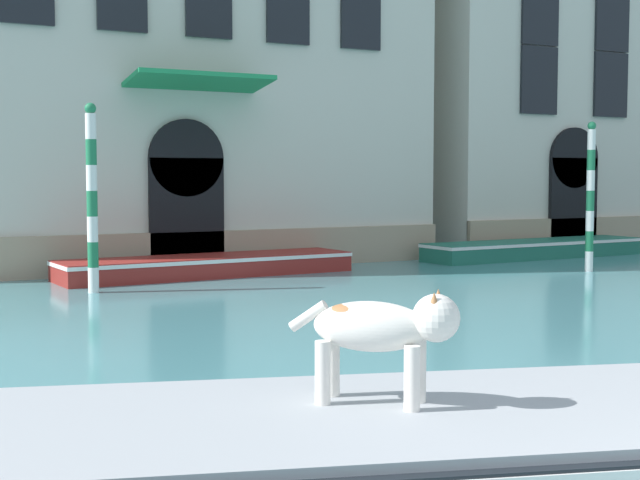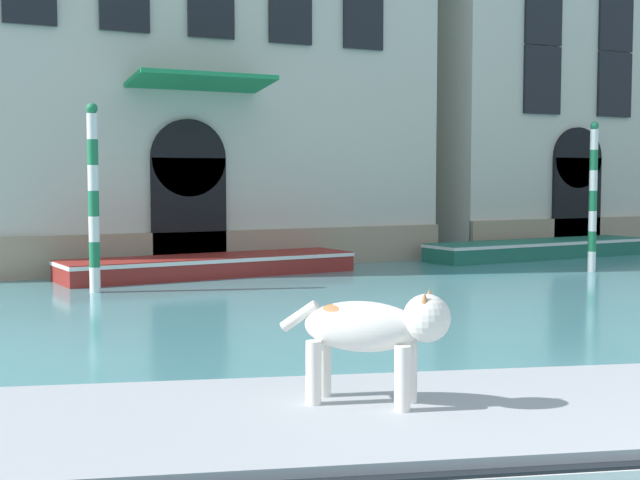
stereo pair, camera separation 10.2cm
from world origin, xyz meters
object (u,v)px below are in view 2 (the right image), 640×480
object	(u,v)px
boat_moored_near_palazzo	(210,265)
boat_moored_far	(538,249)
mooring_pole_1	(593,196)
mooring_pole_0	(94,197)
dog_on_deck	(374,329)
boat_foreground	(224,469)

from	to	relation	value
boat_moored_near_palazzo	boat_moored_far	size ratio (longest dim) A/B	0.98
boat_moored_far	mooring_pole_1	distance (m)	3.77
boat_moored_far	mooring_pole_0	world-z (taller)	mooring_pole_0
dog_on_deck	mooring_pole_0	world-z (taller)	mooring_pole_0
dog_on_deck	boat_moored_near_palazzo	world-z (taller)	dog_on_deck
mooring_pole_0	mooring_pole_1	xyz separation A→B (m)	(11.06, -1.50, -0.06)
boat_foreground	boat_moored_far	bearing A→B (deg)	61.27
boat_moored_far	mooring_pole_0	size ratio (longest dim) A/B	1.91
dog_on_deck	boat_moored_near_palazzo	bearing A→B (deg)	118.10
dog_on_deck	mooring_pole_1	xyz separation A→B (m)	(11.94, 10.38, 0.53)
boat_moored_far	mooring_pole_0	distance (m)	12.48
boat_moored_far	dog_on_deck	bearing A→B (deg)	-136.66
mooring_pole_0	dog_on_deck	bearing A→B (deg)	-94.27
boat_foreground	mooring_pole_1	bearing A→B (deg)	55.98
boat_moored_near_palazzo	mooring_pole_0	xyz separation A→B (m)	(-2.91, -1.68, 1.56)
boat_moored_near_palazzo	boat_moored_far	xyz separation A→B (m)	(9.35, 0.06, 0.01)
mooring_pole_0	mooring_pole_1	world-z (taller)	mooring_pole_0
boat_moored_near_palazzo	mooring_pole_0	distance (m)	3.71
dog_on_deck	mooring_pole_0	bearing A→B (deg)	129.47
boat_moored_near_palazzo	mooring_pole_1	world-z (taller)	mooring_pole_1
boat_foreground	dog_on_deck	xyz separation A→B (m)	(0.99, -0.16, 0.83)
mooring_pole_0	mooring_pole_1	distance (m)	11.16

